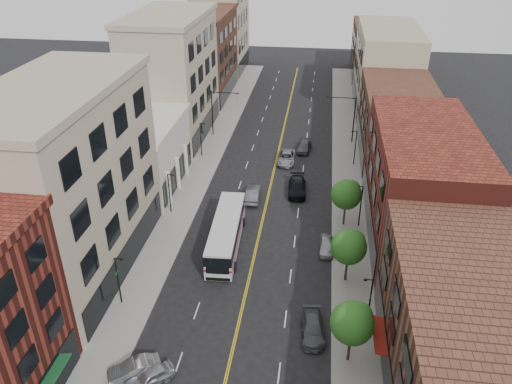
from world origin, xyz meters
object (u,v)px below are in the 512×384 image
at_px(car_lane_behind, 253,194).
at_px(car_lane_b, 287,158).
at_px(car_angle_b, 134,369).
at_px(car_lane_a, 297,187).
at_px(car_parked_mid, 313,328).
at_px(car_lane_c, 304,146).
at_px(car_angle_a, 150,377).
at_px(city_bus, 226,232).
at_px(car_parked_far, 326,246).

relative_size(car_lane_behind, car_lane_b, 0.89).
bearing_deg(car_angle_b, car_lane_a, 130.86).
distance_m(car_parked_mid, car_lane_c, 37.47).
relative_size(car_angle_b, car_parked_mid, 0.88).
distance_m(car_angle_a, car_lane_a, 32.42).
bearing_deg(car_lane_c, car_angle_b, -97.54).
xyz_separation_m(city_bus, car_lane_c, (6.97, 25.73, -1.09)).
bearing_deg(car_parked_far, car_lane_c, 97.46).
distance_m(city_bus, car_lane_a, 14.44).
height_order(car_angle_b, car_lane_behind, car_lane_behind).
height_order(car_lane_a, car_lane_b, car_lane_a).
distance_m(car_angle_b, car_parked_mid, 14.77).
bearing_deg(city_bus, car_angle_a, -100.38).
bearing_deg(city_bus, car_lane_c, 71.99).
distance_m(car_angle_a, car_lane_b, 40.44).
distance_m(car_angle_b, car_lane_b, 40.13).
bearing_deg(car_angle_a, car_lane_behind, 129.60).
distance_m(car_angle_b, car_lane_c, 44.83).
height_order(car_angle_a, car_parked_far, car_angle_a).
height_order(car_parked_mid, car_parked_far, car_parked_mid).
distance_m(car_parked_mid, car_lane_b, 33.45).
distance_m(car_angle_b, car_lane_a, 32.29).
relative_size(city_bus, car_parked_mid, 2.71).
relative_size(car_parked_far, car_lane_c, 0.86).
xyz_separation_m(city_bus, car_lane_behind, (1.37, 10.29, -1.08)).
height_order(car_parked_mid, car_lane_behind, car_lane_behind).
bearing_deg(car_lane_behind, car_angle_a, 79.16).
height_order(city_bus, car_lane_a, city_bus).
bearing_deg(car_lane_b, car_lane_a, -77.23).
height_order(car_parked_mid, car_lane_c, car_lane_c).
xyz_separation_m(car_angle_b, car_parked_far, (14.43, 18.34, -0.02)).
bearing_deg(car_lane_behind, car_parked_far, 130.12).
relative_size(car_angle_a, car_lane_c, 0.87).
height_order(city_bus, car_lane_behind, city_bus).
bearing_deg(car_lane_behind, car_angle_b, 76.17).
xyz_separation_m(car_parked_far, car_lane_c, (-3.59, 25.17, 0.10)).
distance_m(city_bus, car_lane_c, 26.68).
distance_m(city_bus, car_angle_b, 18.23).
bearing_deg(car_lane_a, car_parked_far, -75.55).
xyz_separation_m(car_angle_a, car_lane_c, (9.41, 44.10, 0.10)).
distance_m(car_parked_far, car_lane_b, 21.69).
xyz_separation_m(car_parked_far, car_lane_b, (-5.90, 20.88, 0.08)).
bearing_deg(car_lane_a, city_bus, -120.90).
height_order(city_bus, car_parked_mid, city_bus).
bearing_deg(car_parked_far, car_lane_a, 106.93).
bearing_deg(car_angle_a, city_bus, 129.61).
height_order(city_bus, car_lane_c, city_bus).
bearing_deg(car_parked_far, car_lane_behind, 132.75).
relative_size(car_angle_a, car_parked_mid, 0.84).
height_order(city_bus, car_parked_far, city_bus).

